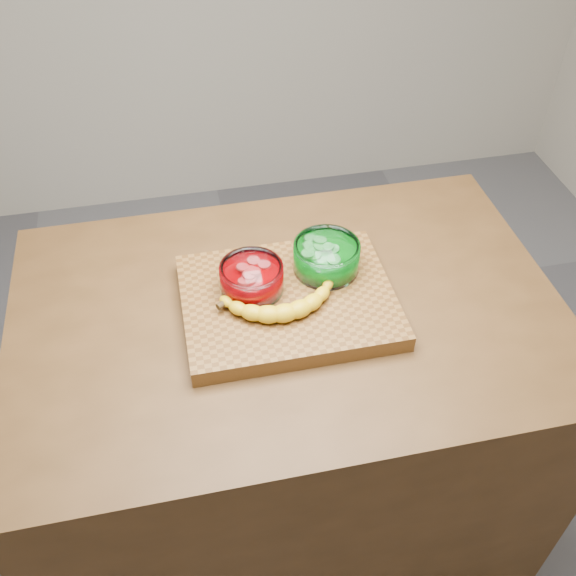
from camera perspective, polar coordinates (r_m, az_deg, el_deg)
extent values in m
plane|color=#57565B|center=(2.13, 0.00, -18.89)|extent=(3.50, 3.50, 0.00)
cube|color=#492E16|center=(1.75, 0.00, -12.14)|extent=(1.20, 0.80, 0.90)
cube|color=brown|center=(1.38, 0.00, -1.19)|extent=(0.45, 0.35, 0.04)
cylinder|color=white|center=(1.36, -3.24, 0.88)|extent=(0.14, 0.14, 0.06)
cylinder|color=#CB0005|center=(1.37, -3.23, 0.62)|extent=(0.11, 0.11, 0.04)
cylinder|color=#FF5052|center=(1.35, -3.27, 1.46)|extent=(0.11, 0.11, 0.02)
cylinder|color=white|center=(1.41, 3.43, 2.78)|extent=(0.15, 0.15, 0.07)
cylinder|color=#079014|center=(1.41, 3.42, 2.49)|extent=(0.12, 0.12, 0.04)
cylinder|color=#69DF69|center=(1.40, 3.47, 3.36)|extent=(0.12, 0.12, 0.02)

